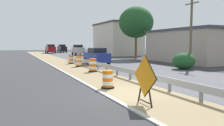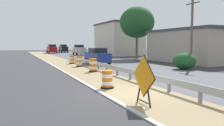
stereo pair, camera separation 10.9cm
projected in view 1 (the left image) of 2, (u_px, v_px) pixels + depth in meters
ground_plane at (132, 93)px, 10.62m from camera, size 160.00×160.00×0.00m
median_dirt_strip at (140, 92)px, 10.81m from camera, size 3.36×120.00×0.01m
far_lane_asphalt at (222, 84)px, 13.17m from camera, size 8.07×120.00×0.00m
curb_near_edge at (107, 96)px, 10.08m from camera, size 0.20×120.00×0.11m
guardrail_median at (169, 81)px, 11.03m from camera, size 0.18×42.74×0.71m
warning_sign_diamond at (145, 78)px, 8.61m from camera, size 0.12×1.70×1.99m
traffic_barrel_nearest at (108, 80)px, 11.83m from camera, size 0.71×0.71×0.97m
traffic_barrel_close at (93, 66)px, 18.82m from camera, size 0.75×0.75×1.13m
traffic_barrel_mid at (79, 62)px, 23.07m from camera, size 0.74×0.74×1.12m
traffic_barrel_far at (71, 60)px, 26.38m from camera, size 0.67×0.67×0.98m
car_lead_near_lane at (96, 56)px, 25.89m from camera, size 1.97×4.76×1.91m
car_trailing_near_lane at (62, 48)px, 60.35m from camera, size 2.06×4.45×2.19m
car_lead_far_lane at (51, 49)px, 55.44m from camera, size 2.23×4.24×2.24m
car_mid_far_lane at (78, 50)px, 46.68m from camera, size 2.07×4.35×2.19m
roadside_shop_near at (192, 45)px, 28.90m from camera, size 7.16×11.79×4.31m
roadside_shop_far at (117, 39)px, 46.79m from camera, size 7.14×11.56×6.77m
utility_pole_near at (191, 32)px, 22.66m from camera, size 0.24×1.80×7.01m
bush_roadside at (184, 61)px, 20.69m from camera, size 2.11×2.11×1.55m
tree_roadside at (136, 22)px, 34.85m from camera, size 5.49×5.49×8.26m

